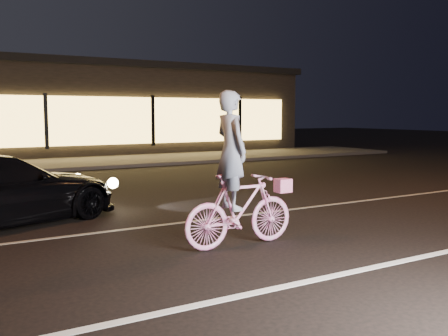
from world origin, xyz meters
TOP-DOWN VIEW (x-y plane):
  - ground at (0.00, 0.00)m, footprint 90.00×90.00m
  - lane_stripe_near at (0.00, -1.50)m, footprint 60.00×0.12m
  - lane_stripe_far at (0.00, 2.00)m, footprint 60.00×0.10m
  - sidewalk at (0.00, 13.00)m, footprint 30.00×4.00m
  - storefront at (0.00, 18.97)m, footprint 25.40×8.42m
  - cyclist at (-0.16, 0.18)m, footprint 1.76×0.61m

SIDE VIEW (x-z plane):
  - ground at x=0.00m, z-range 0.00..0.00m
  - lane_stripe_near at x=0.00m, z-range 0.00..0.01m
  - lane_stripe_far at x=0.00m, z-range 0.00..0.01m
  - sidewalk at x=0.00m, z-range 0.00..0.12m
  - cyclist at x=-0.16m, z-range -0.32..1.89m
  - storefront at x=0.00m, z-range 0.05..4.25m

